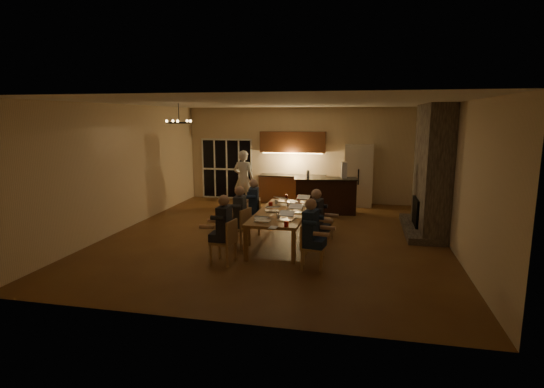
{
  "coord_description": "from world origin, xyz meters",
  "views": [
    {
      "loc": [
        2.01,
        -9.85,
        2.89
      ],
      "look_at": [
        -0.17,
        0.3,
        0.99
      ],
      "focal_mm": 28.0,
      "sensor_mm": 36.0,
      "label": 1
    }
  ],
  "objects_px": {
    "person_right_mid": "(316,221)",
    "plate_left": "(261,218)",
    "standing_person": "(244,179)",
    "chair_left_near": "(223,242)",
    "can_cola": "(286,197)",
    "bar_island": "(325,196)",
    "redcup_near": "(286,224)",
    "bar_bottle": "(308,174)",
    "laptop_c": "(272,206)",
    "refrigerator": "(358,175)",
    "laptop_a": "(262,216)",
    "laptop_d": "(295,208)",
    "laptop_f": "(302,198)",
    "person_left_near": "(224,229)",
    "mug_back": "(276,202)",
    "chair_left_mid": "(238,228)",
    "laptop_e": "(283,197)",
    "person_left_mid": "(240,216)",
    "mug_front": "(278,213)",
    "chair_left_far": "(252,216)",
    "redcup_far": "(298,198)",
    "chair_right_near": "(312,246)",
    "mug_mid": "(288,204)",
    "dining_table": "(282,227)",
    "redcup_mid": "(271,204)",
    "bar_blender": "(344,170)",
    "can_right": "(302,206)",
    "person_left_far": "(254,206)",
    "laptop_b": "(285,215)",
    "person_right_near": "(310,234)",
    "plate_near": "(291,218)",
    "plate_far": "(304,205)",
    "chandelier": "(179,123)",
    "chair_right_mid": "(315,233)",
    "chair_right_far": "(323,219)"
  },
  "relations": [
    {
      "from": "bar_island",
      "to": "chair_right_near",
      "type": "height_order",
      "value": "bar_island"
    },
    {
      "from": "plate_far",
      "to": "bar_blender",
      "type": "xyz_separation_m",
      "value": [
        0.83,
        2.66,
        0.56
      ]
    },
    {
      "from": "person_left_mid",
      "to": "bar_bottle",
      "type": "height_order",
      "value": "person_left_mid"
    },
    {
      "from": "person_right_near",
      "to": "bar_blender",
      "type": "xyz_separation_m",
      "value": [
        0.39,
        4.95,
        0.63
      ]
    },
    {
      "from": "person_left_mid",
      "to": "can_right",
      "type": "height_order",
      "value": "person_left_mid"
    },
    {
      "from": "standing_person",
      "to": "chair_left_near",
      "type": "bearing_deg",
      "value": 105.72
    },
    {
      "from": "chair_right_near",
      "to": "redcup_mid",
      "type": "bearing_deg",
      "value": 30.03
    },
    {
      "from": "person_right_mid",
      "to": "plate_left",
      "type": "relative_size",
      "value": 4.94
    },
    {
      "from": "mug_mid",
      "to": "person_right_mid",
      "type": "bearing_deg",
      "value": -53.32
    },
    {
      "from": "dining_table",
      "to": "chair_left_near",
      "type": "height_order",
      "value": "chair_left_near"
    },
    {
      "from": "person_left_near",
      "to": "mug_back",
      "type": "height_order",
      "value": "person_left_near"
    },
    {
      "from": "laptop_e",
      "to": "person_right_mid",
      "type": "bearing_deg",
      "value": 139.8
    },
    {
      "from": "bar_island",
      "to": "redcup_near",
      "type": "bearing_deg",
      "value": -103.11
    },
    {
      "from": "can_cola",
      "to": "standing_person",
      "type": "bearing_deg",
      "value": 129.52
    },
    {
      "from": "can_cola",
      "to": "bar_blender",
      "type": "height_order",
      "value": "bar_blender"
    },
    {
      "from": "bar_bottle",
      "to": "laptop_c",
      "type": "bearing_deg",
      "value": -97.59
    },
    {
      "from": "redcup_far",
      "to": "redcup_near",
      "type": "bearing_deg",
      "value": -86.35
    },
    {
      "from": "chair_left_near",
      "to": "person_right_mid",
      "type": "xyz_separation_m",
      "value": [
        1.72,
        1.12,
        0.24
      ]
    },
    {
      "from": "redcup_near",
      "to": "mug_front",
      "type": "bearing_deg",
      "value": 110.87
    },
    {
      "from": "bar_island",
      "to": "mug_back",
      "type": "xyz_separation_m",
      "value": [
        -1.0,
        -2.47,
        0.26
      ]
    },
    {
      "from": "chair_right_near",
      "to": "person_left_near",
      "type": "distance_m",
      "value": 1.78
    },
    {
      "from": "redcup_far",
      "to": "chandelier",
      "type": "bearing_deg",
      "value": -151.64
    },
    {
      "from": "laptop_b",
      "to": "redcup_mid",
      "type": "relative_size",
      "value": 2.67
    },
    {
      "from": "person_left_near",
      "to": "person_left_far",
      "type": "height_order",
      "value": "same"
    },
    {
      "from": "person_left_mid",
      "to": "laptop_d",
      "type": "relative_size",
      "value": 4.31
    },
    {
      "from": "chair_left_mid",
      "to": "laptop_e",
      "type": "height_order",
      "value": "laptop_e"
    },
    {
      "from": "laptop_c",
      "to": "mug_mid",
      "type": "height_order",
      "value": "laptop_c"
    },
    {
      "from": "laptop_d",
      "to": "laptop_f",
      "type": "height_order",
      "value": "same"
    },
    {
      "from": "dining_table",
      "to": "bar_island",
      "type": "xyz_separation_m",
      "value": [
        0.71,
        3.27,
        0.17
      ]
    },
    {
      "from": "chair_left_mid",
      "to": "mug_front",
      "type": "distance_m",
      "value": 0.96
    },
    {
      "from": "chair_right_near",
      "to": "mug_mid",
      "type": "bearing_deg",
      "value": 19.24
    },
    {
      "from": "chair_left_far",
      "to": "laptop_d",
      "type": "height_order",
      "value": "laptop_d"
    },
    {
      "from": "person_left_mid",
      "to": "mug_front",
      "type": "distance_m",
      "value": 0.88
    },
    {
      "from": "bar_bottle",
      "to": "mug_front",
      "type": "bearing_deg",
      "value": -93.12
    },
    {
      "from": "chair_left_near",
      "to": "laptop_f",
      "type": "height_order",
      "value": "laptop_f"
    },
    {
      "from": "can_right",
      "to": "laptop_e",
      "type": "bearing_deg",
      "value": 128.64
    },
    {
      "from": "chair_right_mid",
      "to": "redcup_mid",
      "type": "xyz_separation_m",
      "value": [
        -1.18,
        0.97,
        0.37
      ]
    },
    {
      "from": "laptop_b",
      "to": "person_left_mid",
      "type": "bearing_deg",
      "value": 167.74
    },
    {
      "from": "laptop_e",
      "to": "laptop_f",
      "type": "height_order",
      "value": "same"
    },
    {
      "from": "chair_left_far",
      "to": "chair_left_mid",
      "type": "bearing_deg",
      "value": -15.35
    },
    {
      "from": "plate_near",
      "to": "laptop_b",
      "type": "bearing_deg",
      "value": -114.1
    },
    {
      "from": "redcup_far",
      "to": "bar_blender",
      "type": "bearing_deg",
      "value": 61.34
    },
    {
      "from": "laptop_f",
      "to": "chair_left_far",
      "type": "bearing_deg",
      "value": -151.68
    },
    {
      "from": "mug_mid",
      "to": "redcup_near",
      "type": "xyz_separation_m",
      "value": [
        0.3,
        -1.92,
        0.01
      ]
    },
    {
      "from": "refrigerator",
      "to": "laptop_a",
      "type": "xyz_separation_m",
      "value": [
        -1.88,
        -5.68,
        -0.14
      ]
    },
    {
      "from": "dining_table",
      "to": "chandelier",
      "type": "bearing_deg",
      "value": 179.83
    },
    {
      "from": "chair_right_far",
      "to": "mug_back",
      "type": "bearing_deg",
      "value": 67.45
    },
    {
      "from": "redcup_mid",
      "to": "laptop_d",
      "type": "bearing_deg",
      "value": -35.87
    },
    {
      "from": "standing_person",
      "to": "plate_far",
      "type": "height_order",
      "value": "standing_person"
    },
    {
      "from": "person_right_mid",
      "to": "mug_back",
      "type": "distance_m",
      "value": 1.72
    }
  ]
}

